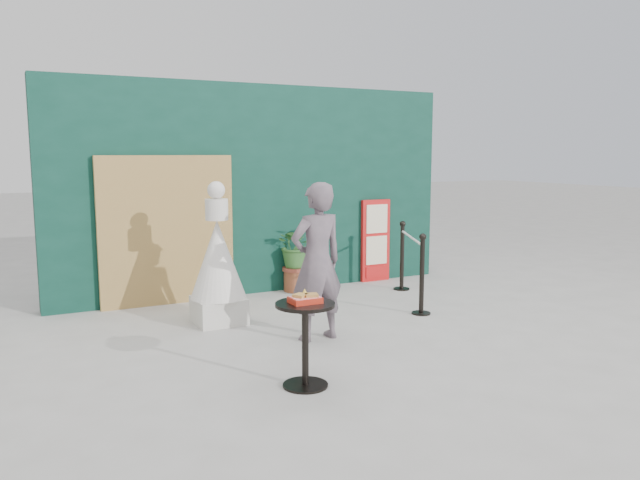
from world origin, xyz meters
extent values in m
plane|color=#ADAAA5|center=(0.00, 0.00, 0.00)|extent=(60.00, 60.00, 0.00)
cube|color=#0A3126|center=(0.00, 3.15, 1.50)|extent=(6.00, 0.30, 3.00)
cube|color=tan|center=(-1.40, 2.94, 1.00)|extent=(1.80, 0.08, 2.00)
imported|color=#685961|center=(-0.36, 0.57, 0.86)|extent=(0.67, 0.47, 1.73)
cube|color=red|center=(1.90, 2.96, 0.65)|extent=(0.50, 0.06, 1.30)
cube|color=beige|center=(1.90, 2.92, 1.00)|extent=(0.38, 0.02, 0.45)
cube|color=beige|center=(1.90, 2.92, 0.50)|extent=(0.38, 0.02, 0.45)
cube|color=red|center=(1.90, 2.92, 0.15)|extent=(0.38, 0.02, 0.18)
cube|color=silver|center=(-1.11, 1.71, 0.16)|extent=(0.57, 0.57, 0.31)
cone|color=white|center=(-1.11, 1.71, 0.78)|extent=(0.66, 0.66, 0.93)
cylinder|color=silver|center=(-1.11, 1.71, 1.37)|extent=(0.27, 0.27, 0.25)
sphere|color=silver|center=(-1.11, 1.71, 1.60)|extent=(0.21, 0.21, 0.21)
cylinder|color=black|center=(-1.09, -0.63, 0.01)|extent=(0.40, 0.40, 0.02)
cylinder|color=black|center=(-1.09, -0.63, 0.36)|extent=(0.06, 0.06, 0.72)
cylinder|color=black|center=(-1.09, -0.63, 0.73)|extent=(0.52, 0.52, 0.03)
cube|color=red|center=(-1.09, -0.63, 0.78)|extent=(0.26, 0.19, 0.05)
cube|color=red|center=(-1.09, -0.63, 0.80)|extent=(0.24, 0.17, 0.00)
cube|color=#C38D47|center=(-1.13, -0.62, 0.82)|extent=(0.15, 0.14, 0.02)
cube|color=gold|center=(-1.04, -0.65, 0.82)|extent=(0.13, 0.13, 0.02)
cone|color=gold|center=(-1.07, -0.58, 0.83)|extent=(0.06, 0.06, 0.06)
cylinder|color=brown|center=(0.46, 2.86, 0.15)|extent=(0.37, 0.37, 0.31)
cylinder|color=brown|center=(0.46, 2.86, 0.33)|extent=(0.41, 0.41, 0.05)
imported|color=#306129|center=(0.46, 2.86, 0.70)|extent=(0.61, 0.53, 0.68)
cylinder|color=black|center=(1.31, 0.92, 0.01)|extent=(0.24, 0.24, 0.02)
cylinder|color=black|center=(1.31, 0.92, 0.48)|extent=(0.06, 0.06, 0.96)
sphere|color=black|center=(1.31, 0.92, 0.99)|extent=(0.09, 0.09, 0.09)
cylinder|color=black|center=(1.91, 2.22, 0.01)|extent=(0.24, 0.24, 0.02)
cylinder|color=black|center=(1.91, 2.22, 0.48)|extent=(0.06, 0.06, 0.96)
sphere|color=black|center=(1.91, 2.22, 0.99)|extent=(0.09, 0.09, 0.09)
cylinder|color=silver|center=(1.61, 1.57, 0.88)|extent=(0.63, 1.31, 0.03)
camera|label=1|loc=(-3.38, -5.34, 2.03)|focal=35.00mm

